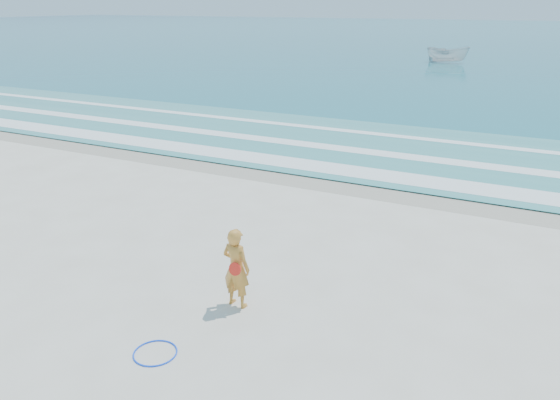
% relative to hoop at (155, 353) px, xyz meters
% --- Properties ---
extents(ground, '(400.00, 400.00, 0.00)m').
position_rel_hoop_xyz_m(ground, '(-1.08, 1.69, -0.01)').
color(ground, silver).
rests_on(ground, ground).
extents(wet_sand, '(400.00, 2.40, 0.00)m').
position_rel_hoop_xyz_m(wet_sand, '(-1.08, 10.69, -0.01)').
color(wet_sand, '#B2A893').
rests_on(wet_sand, ground).
extents(ocean, '(400.00, 190.00, 0.04)m').
position_rel_hoop_xyz_m(ocean, '(-1.08, 106.69, 0.01)').
color(ocean, '#19727F').
rests_on(ocean, ground).
extents(shallow, '(400.00, 10.00, 0.01)m').
position_rel_hoop_xyz_m(shallow, '(-1.08, 15.69, 0.03)').
color(shallow, '#59B7AD').
rests_on(shallow, ocean).
extents(foam_near, '(400.00, 1.40, 0.01)m').
position_rel_hoop_xyz_m(foam_near, '(-1.08, 11.99, 0.04)').
color(foam_near, white).
rests_on(foam_near, shallow).
extents(foam_mid, '(400.00, 0.90, 0.01)m').
position_rel_hoop_xyz_m(foam_mid, '(-1.08, 14.89, 0.04)').
color(foam_mid, white).
rests_on(foam_mid, shallow).
extents(foam_far, '(400.00, 0.60, 0.01)m').
position_rel_hoop_xyz_m(foam_far, '(-1.08, 18.19, 0.04)').
color(foam_far, white).
rests_on(foam_far, shallow).
extents(hoop, '(1.03, 1.03, 0.03)m').
position_rel_hoop_xyz_m(hoop, '(0.00, 0.00, 0.00)').
color(hoop, '#0E47FF').
rests_on(hoop, ground).
extents(boat, '(4.36, 1.84, 1.65)m').
position_rel_hoop_xyz_m(boat, '(-4.92, 52.58, 0.85)').
color(boat, silver).
rests_on(boat, ocean).
extents(woman, '(0.65, 0.46, 1.70)m').
position_rel_hoop_xyz_m(woman, '(0.44, 2.10, 0.84)').
color(woman, orange).
rests_on(woman, ground).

